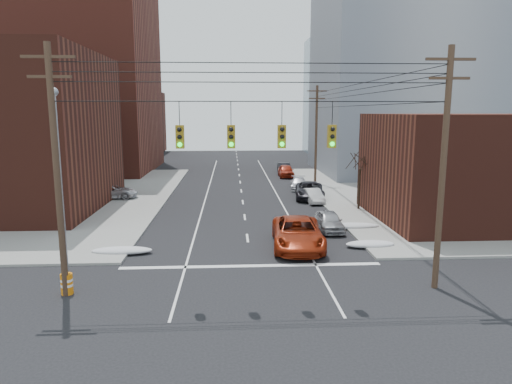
{
  "coord_description": "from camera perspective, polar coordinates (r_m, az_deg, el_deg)",
  "views": [
    {
      "loc": [
        -1.0,
        -16.86,
        8.17
      ],
      "look_at": [
        0.58,
        12.34,
        3.0
      ],
      "focal_mm": 32.0,
      "sensor_mm": 36.0,
      "label": 1
    }
  ],
  "objects": [
    {
      "name": "parked_car_c",
      "position": [
        43.57,
        6.72,
        0.2
      ],
      "size": [
        3.31,
        5.92,
        1.57
      ],
      "primitive_type": "imported",
      "rotation": [
        0.0,
        0.0,
        -0.13
      ],
      "color": "black",
      "rests_on": "ground"
    },
    {
      "name": "bare_tree",
      "position": [
        38.79,
        12.77,
        1.1
      ],
      "size": [
        2.09,
        2.2,
        4.93
      ],
      "color": "black",
      "rests_on": "ground"
    },
    {
      "name": "building_office",
      "position": [
        65.2,
        18.07,
        13.36
      ],
      "size": [
        22.0,
        20.0,
        25.0
      ],
      "primitive_type": "cube",
      "color": "gray",
      "rests_on": "ground"
    },
    {
      "name": "ground",
      "position": [
        18.76,
        0.27,
        -15.79
      ],
      "size": [
        160.0,
        160.0,
        0.0
      ],
      "primitive_type": "plane",
      "color": "black",
      "rests_on": "ground"
    },
    {
      "name": "parked_car_d",
      "position": [
        48.61,
        5.37,
        1.05
      ],
      "size": [
        2.23,
        4.44,
        1.24
      ],
      "primitive_type": "imported",
      "rotation": [
        0.0,
        0.0,
        -0.12
      ],
      "color": "#BBBABF",
      "rests_on": "ground"
    },
    {
      "name": "lot_car_d",
      "position": [
        45.93,
        -25.54,
        -0.05
      ],
      "size": [
        4.83,
        3.46,
        1.53
      ],
      "primitive_type": "imported",
      "rotation": [
        0.0,
        0.0,
        1.16
      ],
      "color": "#B5B6BA",
      "rests_on": "sidewalk_nw"
    },
    {
      "name": "utility_pole_far",
      "position": [
        51.79,
        7.53,
        7.3
      ],
      "size": [
        2.2,
        0.28,
        11.0
      ],
      "color": "#473323",
      "rests_on": "ground"
    },
    {
      "name": "traffic_signals",
      "position": [
        19.88,
        0.06,
        7.13
      ],
      "size": [
        17.0,
        0.42,
        2.02
      ],
      "color": "black",
      "rests_on": "ground"
    },
    {
      "name": "lot_car_a",
      "position": [
        41.98,
        -21.87,
        -0.67
      ],
      "size": [
        4.84,
        3.06,
        1.51
      ],
      "primitive_type": "imported",
      "rotation": [
        0.0,
        0.0,
        1.92
      ],
      "color": "white",
      "rests_on": "sidewalk_nw"
    },
    {
      "name": "utility_pole_right",
      "position": [
        22.14,
        22.35,
        3.08
      ],
      "size": [
        2.2,
        0.28,
        11.0
      ],
      "color": "#473323",
      "rests_on": "ground"
    },
    {
      "name": "utility_pole_left",
      "position": [
        21.36,
        -23.67,
        2.77
      ],
      "size": [
        2.2,
        0.28,
        11.0
      ],
      "color": "#473323",
      "rests_on": "ground"
    },
    {
      "name": "street_light",
      "position": [
        24.53,
        -23.39,
        3.04
      ],
      "size": [
        0.44,
        0.44,
        9.32
      ],
      "color": "gray",
      "rests_on": "ground"
    },
    {
      "name": "snow_ne",
      "position": [
        28.79,
        14.08,
        -6.34
      ],
      "size": [
        3.0,
        1.08,
        0.42
      ],
      "primitive_type": "ellipsoid",
      "color": "silver",
      "rests_on": "ground"
    },
    {
      "name": "red_pickup",
      "position": [
        27.9,
        5.22,
        -5.14
      ],
      "size": [
        3.35,
        6.57,
        1.78
      ],
      "primitive_type": "imported",
      "rotation": [
        0.0,
        0.0,
        -0.06
      ],
      "color": "maroon",
      "rests_on": "ground"
    },
    {
      "name": "building_brick_tall",
      "position": [
        69.16,
        -23.34,
        14.9
      ],
      "size": [
        24.0,
        20.0,
        30.0
      ],
      "primitive_type": "cube",
      "color": "maroon",
      "rests_on": "ground"
    },
    {
      "name": "parked_car_f",
      "position": [
        61.46,
        3.56,
        3.01
      ],
      "size": [
        1.59,
        4.17,
        1.36
      ],
      "primitive_type": "imported",
      "rotation": [
        0.0,
        0.0,
        0.04
      ],
      "color": "black",
      "rests_on": "ground"
    },
    {
      "name": "parked_car_b",
      "position": [
        41.77,
        7.16,
        -0.47
      ],
      "size": [
        1.62,
        3.86,
        1.24
      ],
      "primitive_type": "imported",
      "rotation": [
        0.0,
        0.0,
        0.08
      ],
      "color": "silver",
      "rests_on": "ground"
    },
    {
      "name": "parked_car_e",
      "position": [
        57.77,
        3.76,
        2.65
      ],
      "size": [
        1.88,
        4.55,
        1.54
      ],
      "primitive_type": "imported",
      "rotation": [
        0.0,
        0.0,
        -0.01
      ],
      "color": "maroon",
      "rests_on": "ground"
    },
    {
      "name": "parked_car_a",
      "position": [
        32.12,
        9.14,
        -3.59
      ],
      "size": [
        1.61,
        3.98,
        1.36
      ],
      "primitive_type": "imported",
      "rotation": [
        0.0,
        0.0,
        0.0
      ],
      "color": "#9D9DA1",
      "rests_on": "ground"
    },
    {
      "name": "building_glass",
      "position": [
        90.43,
        13.22,
        11.56
      ],
      "size": [
        20.0,
        18.0,
        22.0
      ],
      "primitive_type": "cube",
      "color": "gray",
      "rests_on": "ground"
    },
    {
      "name": "building_brick_far",
      "position": [
        94.26,
        -18.68,
        8.19
      ],
      "size": [
        22.0,
        18.0,
        12.0
      ],
      "primitive_type": "cube",
      "color": "#4A1F16",
      "rests_on": "ground"
    },
    {
      "name": "snow_nw",
      "position": [
        27.81,
        -16.4,
        -7.03
      ],
      "size": [
        3.5,
        1.08,
        0.42
      ],
      "primitive_type": "ellipsoid",
      "color": "silver",
      "rests_on": "ground"
    },
    {
      "name": "lot_car_b",
      "position": [
        44.66,
        -17.55,
        0.05
      ],
      "size": [
        4.83,
        2.61,
        1.29
      ],
      "primitive_type": "imported",
      "rotation": [
        0.0,
        0.0,
        1.68
      ],
      "color": "#BAB9BF",
      "rests_on": "sidewalk_nw"
    },
    {
      "name": "snow_east_far",
      "position": [
        32.96,
        11.79,
        -4.17
      ],
      "size": [
        4.0,
        1.08,
        0.42
      ],
      "primitive_type": "ellipsoid",
      "color": "silver",
      "rests_on": "ground"
    },
    {
      "name": "sidewalk_ne",
      "position": [
        52.66,
        29.07,
        -0.09
      ],
      "size": [
        40.0,
        40.0,
        0.15
      ],
      "primitive_type": "cube",
      "color": "gray",
      "rests_on": "ground"
    },
    {
      "name": "building_storefront",
      "position": [
        38.18,
        26.79,
        2.68
      ],
      "size": [
        16.0,
        12.0,
        8.0
      ],
      "primitive_type": "cube",
      "color": "#4A1F16",
      "rests_on": "ground"
    },
    {
      "name": "construction_barrel",
      "position": [
        22.72,
        -22.57,
        -10.53
      ],
      "size": [
        0.61,
        0.61,
        0.95
      ],
      "rotation": [
        0.0,
        0.0,
        -0.14
      ],
      "color": "orange",
      "rests_on": "ground"
    }
  ]
}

